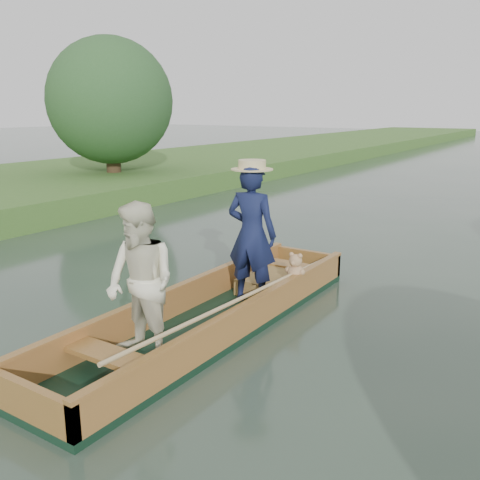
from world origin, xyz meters
The scene contains 3 objects.
ground centered at (0.00, 0.00, 0.00)m, with size 120.00×120.00×0.00m, color #283D30.
trees_far centered at (0.05, 4.19, 2.49)m, with size 21.42×9.32×4.60m.
punt centered at (0.02, -0.07, 0.60)m, with size 1.15×5.00×1.90m.
Camera 1 is at (3.51, -4.74, 2.54)m, focal length 40.00 mm.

